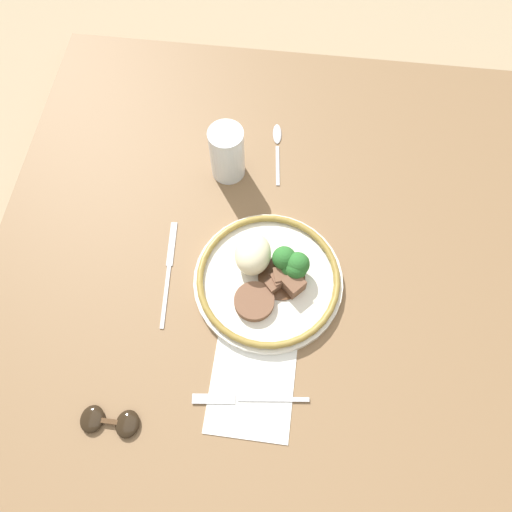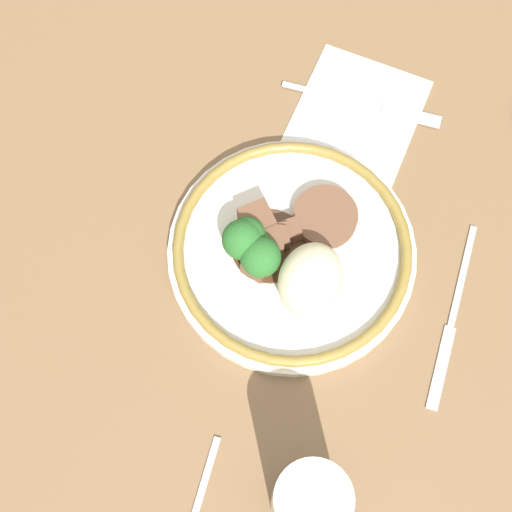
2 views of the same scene
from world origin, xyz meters
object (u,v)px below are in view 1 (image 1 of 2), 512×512
(fork, at_px, (239,399))
(knife, at_px, (169,269))
(juice_glass, at_px, (227,155))
(spoon, at_px, (277,142))
(plate, at_px, (269,276))
(sunglasses, at_px, (110,421))

(fork, height_order, knife, fork)
(juice_glass, relative_size, fork, 0.62)
(knife, xyz_separation_m, spoon, (0.31, -0.17, 0.00))
(spoon, bearing_deg, knife, 144.99)
(plate, height_order, spoon, plate)
(fork, bearing_deg, juice_glass, -86.05)
(plate, height_order, fork, plate)
(knife, distance_m, spoon, 0.35)
(fork, bearing_deg, plate, -103.18)
(knife, bearing_deg, plate, -94.82)
(sunglasses, bearing_deg, knife, -7.91)
(fork, height_order, sunglasses, sunglasses)
(juice_glass, relative_size, knife, 0.56)
(knife, distance_m, sunglasses, 0.28)
(plate, height_order, sunglasses, plate)
(plate, distance_m, juice_glass, 0.25)
(knife, height_order, sunglasses, sunglasses)
(plate, distance_m, spoon, 0.31)
(fork, relative_size, knife, 0.91)
(juice_glass, xyz_separation_m, fork, (-0.44, -0.08, -0.05))
(juice_glass, distance_m, sunglasses, 0.52)
(sunglasses, bearing_deg, juice_glass, -12.72)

